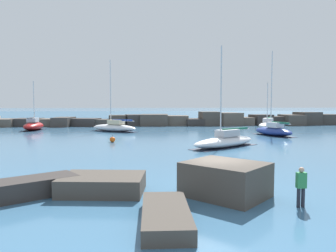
% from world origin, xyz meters
% --- Properties ---
extents(ground_plane, '(600.00, 600.00, 0.00)m').
position_xyz_m(ground_plane, '(0.00, 0.00, 0.00)').
color(ground_plane, '#3D6B8E').
extents(open_sea_beyond, '(400.00, 116.00, 0.01)m').
position_xyz_m(open_sea_beyond, '(0.00, 105.39, 0.00)').
color(open_sea_beyond, '#2D5B7F').
rests_on(open_sea_beyond, ground).
extents(breakwater_jetty, '(69.09, 6.99, 2.59)m').
position_xyz_m(breakwater_jetty, '(1.65, 45.19, 0.96)').
color(breakwater_jetty, brown).
rests_on(breakwater_jetty, ground).
extents(foreground_rocks, '(12.61, 7.52, 1.47)m').
position_xyz_m(foreground_rocks, '(-3.05, -0.86, 0.53)').
color(foreground_rocks, '#4C443D').
rests_on(foreground_rocks, ground).
extents(sailboat_moored_1, '(3.91, 6.69, 10.59)m').
position_xyz_m(sailboat_moored_1, '(13.53, 24.86, 0.63)').
color(sailboat_moored_1, navy).
rests_on(sailboat_moored_1, ground).
extents(sailboat_moored_2, '(7.70, 6.42, 9.19)m').
position_xyz_m(sailboat_moored_2, '(4.52, 14.82, 0.58)').
color(sailboat_moored_2, white).
rests_on(sailboat_moored_2, ground).
extents(sailboat_moored_3, '(7.45, 6.40, 10.26)m').
position_xyz_m(sailboat_moored_3, '(-6.77, 32.97, 0.63)').
color(sailboat_moored_3, white).
rests_on(sailboat_moored_3, ground).
extents(sailboat_moored_4, '(6.19, 7.78, 7.48)m').
position_xyz_m(sailboat_moored_4, '(18.07, 37.54, 0.57)').
color(sailboat_moored_4, white).
rests_on(sailboat_moored_4, ground).
extents(sailboat_moored_5, '(2.49, 5.93, 7.42)m').
position_xyz_m(sailboat_moored_5, '(-19.03, 36.43, 0.70)').
color(sailboat_moored_5, maroon).
rests_on(sailboat_moored_5, ground).
extents(mooring_buoy_orange_near, '(0.58, 0.58, 0.78)m').
position_xyz_m(mooring_buoy_orange_near, '(-6.10, 19.60, 0.29)').
color(mooring_buoy_orange_near, '#EA5914').
rests_on(mooring_buoy_orange_near, ground).
extents(person_on_rocks, '(0.36, 0.22, 1.57)m').
position_xyz_m(person_on_rocks, '(2.63, -2.71, 0.87)').
color(person_on_rocks, '#282833').
rests_on(person_on_rocks, ground).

